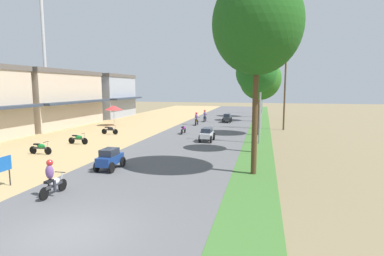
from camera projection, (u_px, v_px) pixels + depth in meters
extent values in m
plane|color=#7A6B4C|center=(69.00, 236.00, 10.18)|extent=(180.00, 180.00, 0.00)
cube|color=#565659|center=(69.00, 234.00, 10.18)|extent=(9.00, 140.00, 0.08)
cube|color=#3D6B2D|center=(244.00, 256.00, 8.90)|extent=(2.40, 140.00, 0.06)
cube|color=#C6B299|center=(49.00, 101.00, 38.55)|extent=(7.66, 12.60, 6.40)
cube|color=#2D3847|center=(80.00, 102.00, 37.58)|extent=(1.20, 12.60, 0.25)
cube|color=#59514C|center=(47.00, 72.00, 38.10)|extent=(7.86, 12.80, 0.50)
cube|color=#999EA8|center=(101.00, 97.00, 50.88)|extent=(8.16, 9.34, 6.40)
cube|color=#2D3847|center=(127.00, 98.00, 49.85)|extent=(1.20, 9.34, 0.25)
cube|color=#59514C|center=(100.00, 76.00, 50.43)|extent=(8.36, 9.54, 0.50)
cylinder|color=#B2B2B7|center=(43.00, 29.00, 42.62)|extent=(0.44, 0.44, 25.60)
cylinder|color=black|center=(48.00, 151.00, 22.10)|extent=(0.56, 0.06, 0.56)
cylinder|color=black|center=(33.00, 150.00, 22.38)|extent=(0.56, 0.06, 0.56)
cube|color=#333338|center=(40.00, 148.00, 22.22)|extent=(1.12, 0.12, 0.12)
ellipsoid|color=#14722D|center=(41.00, 146.00, 22.18)|extent=(0.64, 0.28, 0.32)
cube|color=black|center=(37.00, 144.00, 22.24)|extent=(0.44, 0.20, 0.10)
cylinder|color=#A5A8AD|center=(47.00, 147.00, 22.08)|extent=(0.26, 0.05, 0.68)
cylinder|color=black|center=(46.00, 142.00, 22.04)|extent=(0.04, 0.54, 0.04)
cylinder|color=black|center=(85.00, 141.00, 26.05)|extent=(0.56, 0.06, 0.56)
cylinder|color=black|center=(72.00, 141.00, 26.33)|extent=(0.56, 0.06, 0.56)
cube|color=#333338|center=(78.00, 139.00, 26.17)|extent=(1.12, 0.12, 0.12)
ellipsoid|color=#14722D|center=(79.00, 137.00, 26.13)|extent=(0.64, 0.28, 0.32)
cube|color=black|center=(75.00, 136.00, 26.20)|extent=(0.44, 0.20, 0.10)
cylinder|color=#A5A8AD|center=(84.00, 138.00, 26.03)|extent=(0.26, 0.05, 0.68)
cylinder|color=black|center=(83.00, 134.00, 26.00)|extent=(0.04, 0.54, 0.04)
cylinder|color=black|center=(115.00, 132.00, 31.57)|extent=(0.56, 0.06, 0.56)
cylinder|color=black|center=(104.00, 131.00, 31.85)|extent=(0.56, 0.06, 0.56)
cube|color=#333338|center=(110.00, 130.00, 31.69)|extent=(1.12, 0.12, 0.12)
ellipsoid|color=black|center=(110.00, 128.00, 31.65)|extent=(0.64, 0.28, 0.32)
cube|color=black|center=(107.00, 127.00, 31.72)|extent=(0.44, 0.20, 0.10)
cylinder|color=#A5A8AD|center=(115.00, 129.00, 31.55)|extent=(0.26, 0.05, 0.68)
cylinder|color=black|center=(114.00, 125.00, 31.52)|extent=(0.04, 0.54, 0.04)
cylinder|color=#262628|center=(10.00, 177.00, 15.16)|extent=(0.06, 0.06, 0.80)
cube|color=#1959B2|center=(0.00, 165.00, 14.58)|extent=(0.04, 1.30, 0.70)
cylinder|color=#99999E|center=(114.00, 117.00, 38.85)|extent=(0.05, 0.05, 2.10)
cone|color=red|center=(114.00, 108.00, 38.69)|extent=(2.20, 2.20, 0.55)
cylinder|color=#4C351E|center=(255.00, 115.00, 16.85)|extent=(0.31, 0.31, 6.61)
ellipsoid|color=#1C5118|center=(257.00, 24.00, 16.23)|extent=(4.76, 4.76, 5.34)
cylinder|color=#4C351E|center=(255.00, 118.00, 22.76)|extent=(0.29, 0.29, 5.02)
ellipsoid|color=#1E5C1E|center=(256.00, 73.00, 22.33)|extent=(2.93, 2.93, 2.90)
cylinder|color=#4C351E|center=(259.00, 113.00, 31.05)|extent=(0.26, 0.26, 4.46)
ellipsoid|color=#26601B|center=(260.00, 79.00, 30.61)|extent=(4.09, 4.09, 4.15)
cylinder|color=#4C351E|center=(260.00, 100.00, 43.16)|extent=(0.42, 0.42, 5.98)
ellipsoid|color=#225B1E|center=(261.00, 72.00, 42.66)|extent=(3.44, 3.44, 3.18)
cylinder|color=#4C351E|center=(260.00, 97.00, 49.47)|extent=(0.30, 0.30, 6.40)
ellipsoid|color=#1E5C25|center=(261.00, 70.00, 48.91)|extent=(3.31, 3.31, 4.12)
cylinder|color=gray|center=(260.00, 97.00, 26.15)|extent=(0.16, 0.16, 7.84)
cylinder|color=gray|center=(253.00, 52.00, 25.82)|extent=(1.40, 0.08, 0.08)
ellipsoid|color=silver|center=(244.00, 53.00, 25.99)|extent=(0.36, 0.20, 0.14)
cylinder|color=gray|center=(270.00, 52.00, 25.51)|extent=(1.40, 0.08, 0.08)
ellipsoid|color=silver|center=(279.00, 52.00, 25.36)|extent=(0.36, 0.20, 0.14)
cylinder|color=gray|center=(261.00, 98.00, 35.30)|extent=(0.16, 0.16, 7.21)
cylinder|color=gray|center=(256.00, 67.00, 35.01)|extent=(1.40, 0.08, 0.08)
ellipsoid|color=silver|center=(250.00, 68.00, 35.17)|extent=(0.36, 0.20, 0.14)
cylinder|color=gray|center=(269.00, 67.00, 34.69)|extent=(1.40, 0.08, 0.08)
ellipsoid|color=silver|center=(275.00, 67.00, 34.54)|extent=(0.36, 0.20, 0.14)
cylinder|color=gray|center=(263.00, 92.00, 56.25)|extent=(0.16, 0.16, 7.68)
cylinder|color=gray|center=(259.00, 72.00, 55.92)|extent=(1.40, 0.08, 0.08)
ellipsoid|color=silver|center=(255.00, 72.00, 56.09)|extent=(0.36, 0.20, 0.14)
cylinder|color=gray|center=(267.00, 72.00, 55.61)|extent=(1.40, 0.08, 0.08)
ellipsoid|color=silver|center=(271.00, 72.00, 55.46)|extent=(0.36, 0.20, 0.14)
cylinder|color=brown|center=(285.00, 86.00, 34.79)|extent=(0.20, 0.20, 9.89)
cube|color=#473323|center=(287.00, 46.00, 34.21)|extent=(1.80, 0.10, 0.10)
cube|color=navy|center=(110.00, 160.00, 18.05)|extent=(0.84, 1.95, 0.50)
cube|color=#232B38|center=(109.00, 152.00, 17.94)|extent=(0.77, 1.10, 0.40)
cylinder|color=black|center=(109.00, 161.00, 18.87)|extent=(0.10, 0.60, 0.60)
cylinder|color=black|center=(123.00, 162.00, 18.66)|extent=(0.10, 0.60, 0.60)
cylinder|color=black|center=(97.00, 167.00, 17.51)|extent=(0.10, 0.60, 0.60)
cylinder|color=black|center=(112.00, 168.00, 17.30)|extent=(0.10, 0.60, 0.60)
cube|color=silver|center=(207.00, 135.00, 27.48)|extent=(0.88, 2.25, 0.44)
cube|color=#232B38|center=(207.00, 130.00, 27.33)|extent=(0.81, 1.30, 0.40)
cylinder|color=black|center=(211.00, 139.00, 26.62)|extent=(0.11, 0.64, 0.64)
cylinder|color=black|center=(200.00, 139.00, 26.84)|extent=(0.11, 0.64, 0.64)
cylinder|color=black|center=(214.00, 136.00, 28.19)|extent=(0.11, 0.64, 0.64)
cylinder|color=black|center=(203.00, 136.00, 28.41)|extent=(0.11, 0.64, 0.64)
cube|color=#282D33|center=(227.00, 118.00, 42.34)|extent=(0.88, 2.25, 0.44)
cube|color=#232B38|center=(227.00, 115.00, 42.19)|extent=(0.81, 1.30, 0.40)
cylinder|color=black|center=(230.00, 121.00, 41.48)|extent=(0.11, 0.64, 0.64)
cylinder|color=black|center=(223.00, 120.00, 41.70)|extent=(0.11, 0.64, 0.64)
cylinder|color=black|center=(231.00, 119.00, 43.05)|extent=(0.11, 0.64, 0.64)
cylinder|color=black|center=(224.00, 119.00, 43.27)|extent=(0.11, 0.64, 0.64)
cylinder|color=black|center=(63.00, 185.00, 14.32)|extent=(0.06, 0.56, 0.56)
cylinder|color=black|center=(44.00, 194.00, 13.12)|extent=(0.06, 0.56, 0.56)
cube|color=#333338|center=(53.00, 185.00, 13.70)|extent=(0.12, 1.12, 0.12)
ellipsoid|color=silver|center=(54.00, 182.00, 13.76)|extent=(0.28, 0.64, 0.32)
cube|color=black|center=(49.00, 181.00, 13.39)|extent=(0.20, 0.44, 0.10)
cylinder|color=#A5A8AD|center=(61.00, 180.00, 14.23)|extent=(0.05, 0.26, 0.68)
cylinder|color=black|center=(60.00, 172.00, 14.12)|extent=(0.54, 0.04, 0.04)
ellipsoid|color=#724C8C|center=(50.00, 172.00, 13.42)|extent=(0.36, 0.28, 0.64)
sphere|color=red|center=(50.00, 163.00, 13.40)|extent=(0.28, 0.28, 0.28)
cylinder|color=#2D2D38|center=(49.00, 185.00, 13.63)|extent=(0.12, 0.12, 0.48)
cylinder|color=#2D2D38|center=(55.00, 186.00, 13.57)|extent=(0.12, 0.12, 0.48)
cylinder|color=black|center=(185.00, 130.00, 32.60)|extent=(0.06, 0.56, 0.56)
cylinder|color=black|center=(182.00, 132.00, 31.40)|extent=(0.06, 0.56, 0.56)
cube|color=#333338|center=(183.00, 129.00, 31.97)|extent=(0.12, 1.12, 0.12)
ellipsoid|color=#8C1E8C|center=(184.00, 128.00, 32.03)|extent=(0.28, 0.64, 0.32)
cube|color=black|center=(183.00, 127.00, 31.67)|extent=(0.20, 0.44, 0.10)
cylinder|color=#A5A8AD|center=(185.00, 128.00, 32.50)|extent=(0.05, 0.26, 0.68)
cylinder|color=black|center=(185.00, 124.00, 32.40)|extent=(0.54, 0.04, 0.04)
cylinder|color=black|center=(198.00, 122.00, 39.90)|extent=(0.06, 0.56, 0.56)
cylinder|color=black|center=(196.00, 123.00, 38.70)|extent=(0.06, 0.56, 0.56)
cube|color=#333338|center=(197.00, 121.00, 39.28)|extent=(0.12, 1.12, 0.12)
ellipsoid|color=orange|center=(197.00, 120.00, 39.34)|extent=(0.28, 0.64, 0.32)
cube|color=black|center=(196.00, 120.00, 38.97)|extent=(0.20, 0.44, 0.10)
cylinder|color=#A5A8AD|center=(198.00, 120.00, 39.81)|extent=(0.05, 0.26, 0.68)
cylinder|color=black|center=(198.00, 117.00, 39.70)|extent=(0.54, 0.04, 0.04)
ellipsoid|color=#724C8C|center=(196.00, 116.00, 39.00)|extent=(0.36, 0.28, 0.64)
sphere|color=red|center=(196.00, 113.00, 38.99)|extent=(0.28, 0.28, 0.28)
cylinder|color=#2D2D38|center=(195.00, 121.00, 39.21)|extent=(0.12, 0.12, 0.48)
cylinder|color=#2D2D38|center=(198.00, 121.00, 39.15)|extent=(0.12, 0.12, 0.48)
cylinder|color=black|center=(206.00, 119.00, 43.83)|extent=(0.06, 0.56, 0.56)
cylinder|color=black|center=(204.00, 120.00, 42.63)|extent=(0.06, 0.56, 0.56)
cube|color=#333338|center=(205.00, 118.00, 43.21)|extent=(0.12, 1.12, 0.12)
ellipsoid|color=#1E4CA5|center=(205.00, 117.00, 43.27)|extent=(0.28, 0.64, 0.32)
cube|color=black|center=(205.00, 117.00, 42.91)|extent=(0.20, 0.44, 0.10)
cylinder|color=#A5A8AD|center=(206.00, 117.00, 43.74)|extent=(0.05, 0.26, 0.68)
cylinder|color=black|center=(206.00, 115.00, 43.63)|extent=(0.54, 0.04, 0.04)
ellipsoid|color=#724C8C|center=(205.00, 114.00, 42.93)|extent=(0.36, 0.28, 0.64)
sphere|color=red|center=(205.00, 111.00, 42.92)|extent=(0.28, 0.28, 0.28)
cylinder|color=#2D2D38|center=(204.00, 118.00, 43.14)|extent=(0.12, 0.12, 0.48)
cylinder|color=#2D2D38|center=(206.00, 118.00, 43.08)|extent=(0.12, 0.12, 0.48)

